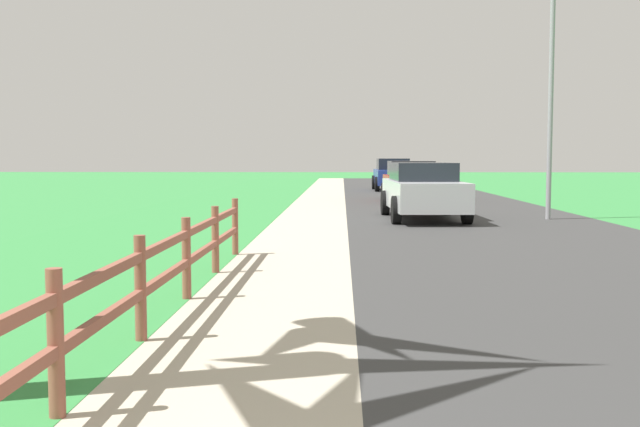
{
  "coord_description": "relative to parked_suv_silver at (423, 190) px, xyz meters",
  "views": [
    {
      "loc": [
        -0.14,
        -0.82,
        1.74
      ],
      "look_at": [
        -0.47,
        10.15,
        0.9
      ],
      "focal_mm": 41.37,
      "sensor_mm": 36.0,
      "label": 1
    }
  ],
  "objects": [
    {
      "name": "grass_verge",
      "position": [
        -6.65,
        7.07,
        -0.81
      ],
      "size": [
        5.0,
        66.0,
        0.0
      ],
      "primitive_type": "cube",
      "color": "#34853F",
      "rests_on": "ground"
    },
    {
      "name": "ground_plane",
      "position": [
        -2.15,
        5.07,
        -0.82
      ],
      "size": [
        120.0,
        120.0,
        0.0
      ],
      "primitive_type": "plane",
      "color": "#34853F"
    },
    {
      "name": "rail_fence",
      "position": [
        -4.19,
        -13.93,
        -0.23
      ],
      "size": [
        0.11,
        12.49,
        1.01
      ],
      "color": "brown",
      "rests_on": "ground"
    },
    {
      "name": "parked_suv_silver",
      "position": [
        0.0,
        0.0,
        0.0
      ],
      "size": [
        2.2,
        5.0,
        1.59
      ],
      "color": "#B7BABF",
      "rests_on": "ground"
    },
    {
      "name": "parked_car_blue",
      "position": [
        0.4,
        18.01,
        0.01
      ],
      "size": [
        2.07,
        4.54,
        1.67
      ],
      "color": "navy",
      "rests_on": "ground"
    },
    {
      "name": "curb_concrete",
      "position": [
        -5.15,
        7.07,
        -0.81
      ],
      "size": [
        6.0,
        66.0,
        0.01
      ],
      "primitive_type": "cube",
      "color": "#B7AC96",
      "rests_on": "ground"
    },
    {
      "name": "parked_car_red",
      "position": [
        0.47,
        8.77,
        -0.03
      ],
      "size": [
        2.19,
        4.63,
        1.59
      ],
      "color": "maroon",
      "rests_on": "ground"
    },
    {
      "name": "street_lamp",
      "position": [
        3.61,
        0.02,
        3.08
      ],
      "size": [
        1.17,
        0.2,
        6.58
      ],
      "color": "gray",
      "rests_on": "ground"
    },
    {
      "name": "road_asphalt",
      "position": [
        1.35,
        7.07,
        -0.81
      ],
      "size": [
        7.0,
        66.0,
        0.01
      ],
      "primitive_type": "cube",
      "color": "#363636",
      "rests_on": "ground"
    }
  ]
}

